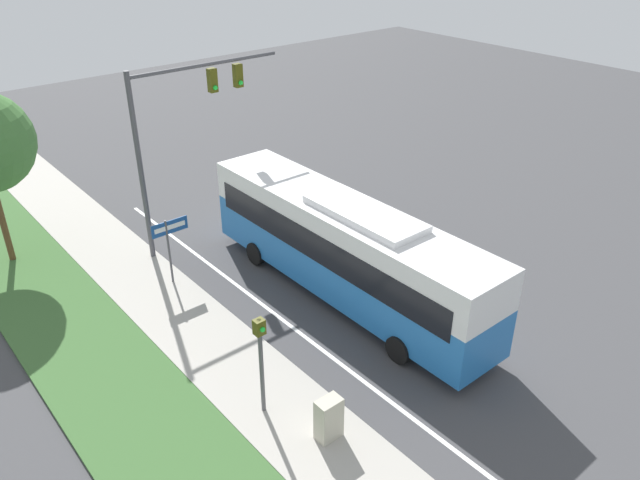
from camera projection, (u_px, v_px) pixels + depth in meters
The scene contains 9 objects.
ground_plane at pixel (432, 327), 20.89m from camera, with size 80.00×80.00×0.00m, color #424244.
sidewalk at pixel (284, 411), 17.38m from camera, with size 2.80×80.00×0.12m.
grass_verge at pixel (182, 471), 15.58m from camera, with size 3.60×80.00×0.10m.
lane_divider_near at pixel (353, 373), 18.87m from camera, with size 0.14×30.00×0.01m.
bus at pixel (345, 245), 21.60m from camera, with size 2.59×12.44×3.77m.
signal_gantry at pixel (180, 122), 23.41m from camera, with size 6.38×0.41×7.44m.
pedestrian_signal at pixel (261, 352), 16.38m from camera, with size 0.28×0.34×3.18m.
street_sign at pixel (170, 238), 22.37m from camera, with size 1.41×0.08×2.65m.
utility_cabinet at pixel (329, 419), 16.19m from camera, with size 0.69×0.44×1.26m.
Camera 1 is at (-13.73, -10.57, 12.61)m, focal length 35.00 mm.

